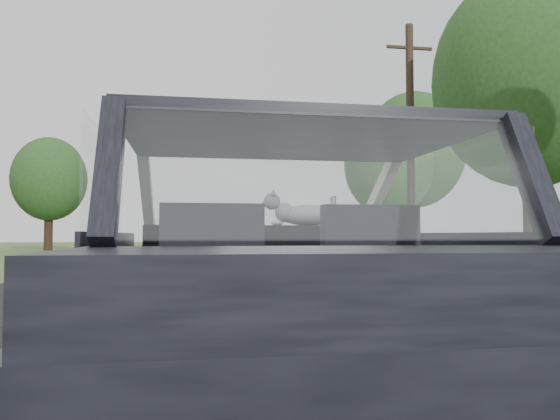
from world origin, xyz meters
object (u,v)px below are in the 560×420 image
object	(u,v)px
cat	(308,214)
utility_pole	(410,142)
other_car	(173,238)
highway_sign	(333,226)
subject_car	(280,272)

from	to	relation	value
cat	utility_pole	xyz separation A→B (m)	(6.93, 14.42, 3.13)
other_car	cat	bearing A→B (deg)	-92.46
other_car	highway_sign	world-z (taller)	highway_sign
cat	utility_pole	distance (m)	16.30
subject_car	highway_sign	size ratio (longest dim) A/B	1.45
cat	highway_sign	size ratio (longest dim) A/B	0.20
subject_car	cat	size ratio (longest dim) A/B	7.24
subject_car	highway_sign	xyz separation A→B (m)	(6.33, 22.18, 0.66)
subject_car	other_car	size ratio (longest dim) A/B	0.82
cat	highway_sign	world-z (taller)	highway_sign
subject_car	cat	xyz separation A→B (m)	(0.30, 0.58, 0.36)
subject_car	cat	bearing A→B (deg)	62.86
subject_car	other_car	bearing A→B (deg)	93.03
highway_sign	other_car	bearing A→B (deg)	-174.81
cat	other_car	xyz separation A→B (m)	(-1.44, 21.02, -0.28)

